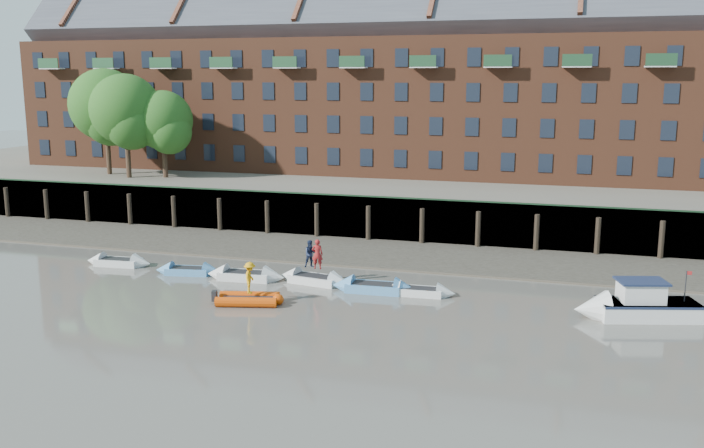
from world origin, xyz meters
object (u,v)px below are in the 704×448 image
at_px(rowboat_0, 119,262).
at_px(person_rower_a, 317,254).
at_px(rowboat_3, 315,279).
at_px(rib_tender, 251,299).
at_px(motor_launch, 628,306).
at_px(rowboat_2, 246,276).
at_px(rowboat_1, 188,271).
at_px(person_rib_crew, 250,278).
at_px(rowboat_5, 419,291).
at_px(person_rower_b, 311,254).
at_px(rowboat_4, 374,288).

xyz_separation_m(rowboat_0, person_rower_a, (13.60, -0.38, 1.55)).
xyz_separation_m(rowboat_3, person_rower_a, (0.20, -0.03, 1.54)).
distance_m(rib_tender, motor_launch, 19.27).
bearing_deg(person_rower_a, rowboat_2, -7.61).
height_order(rowboat_2, rowboat_3, rowboat_2).
relative_size(rowboat_1, rib_tender, 1.17).
xyz_separation_m(rowboat_0, person_rib_crew, (11.46, -5.07, 1.20)).
bearing_deg(rowboat_3, person_rib_crew, -102.75).
bearing_deg(rowboat_0, motor_launch, -8.36).
height_order(rowboat_1, rowboat_3, rowboat_3).
height_order(rowboat_0, person_rower_a, person_rower_a).
xyz_separation_m(rowboat_2, motor_launch, (21.29, -1.15, 0.39)).
relative_size(rowboat_5, person_rower_b, 2.54).
bearing_deg(rib_tender, person_rib_crew, 108.01).
bearing_deg(person_rower_b, rib_tender, -139.88).
xyz_separation_m(rowboat_1, rowboat_5, (14.40, -0.33, -0.00)).
xyz_separation_m(rowboat_2, rib_tender, (2.29, -4.35, 0.02)).
distance_m(motor_launch, person_rower_a, 17.00).
distance_m(rowboat_4, rib_tender, 6.99).
xyz_separation_m(rowboat_3, motor_launch, (17.09, -1.57, 0.40)).
distance_m(rowboat_0, person_rower_b, 13.19).
bearing_deg(motor_launch, rowboat_0, -19.02).
bearing_deg(rowboat_4, person_rower_a, 166.55).
height_order(rowboat_3, rowboat_4, rowboat_4).
bearing_deg(person_rower_b, rowboat_4, -44.41).
bearing_deg(person_rib_crew, motor_launch, -94.15).
bearing_deg(rowboat_4, rib_tender, -147.23).
relative_size(rowboat_1, rowboat_4, 0.87).
xyz_separation_m(rowboat_2, rowboat_4, (7.97, -0.28, 0.00)).
relative_size(rowboat_0, person_rower_b, 2.78).
height_order(motor_launch, person_rower_a, person_rower_a).
xyz_separation_m(rowboat_0, rowboat_5, (19.72, -0.96, -0.02)).
height_order(rowboat_4, person_rower_a, person_rower_a).
distance_m(rowboat_2, rowboat_3, 4.22).
distance_m(rowboat_1, rowboat_4, 11.86).
relative_size(rowboat_2, person_rower_a, 2.79).
bearing_deg(rowboat_1, person_rib_crew, -45.45).
height_order(rowboat_0, rowboat_5, rowboat_0).
bearing_deg(person_rower_b, motor_launch, -37.75).
relative_size(rowboat_0, rowboat_4, 0.92).
bearing_deg(rowboat_2, rowboat_3, 1.09).
bearing_deg(rowboat_1, rowboat_3, -7.64).
distance_m(rowboat_5, motor_launch, 10.83).
bearing_deg(rowboat_5, person_rib_crew, -156.47).
bearing_deg(person_rower_a, rowboat_0, -14.30).
bearing_deg(rowboat_4, motor_launch, -6.57).
xyz_separation_m(rowboat_2, person_rower_b, (3.90, 0.62, 1.45)).
bearing_deg(person_rower_b, rowboat_3, -65.97).
height_order(rowboat_2, person_rib_crew, person_rib_crew).
height_order(rowboat_3, rowboat_5, rowboat_3).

